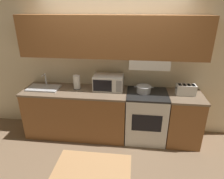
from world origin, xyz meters
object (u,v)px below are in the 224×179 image
at_px(cooking_pot, 144,89).
at_px(paper_towel_roll, 77,82).
at_px(stove_range, 146,116).
at_px(toaster, 186,90).
at_px(microwave, 109,82).
at_px(sink_basin, 44,88).

bearing_deg(cooking_pot, paper_towel_roll, 178.27).
bearing_deg(stove_range, toaster, 2.30).
height_order(stove_range, microwave, microwave).
xyz_separation_m(toaster, sink_basin, (-2.49, -0.03, -0.07)).
bearing_deg(sink_basin, microwave, 5.29).
relative_size(toaster, paper_towel_roll, 1.31).
distance_m(stove_range, toaster, 0.83).
relative_size(stove_range, paper_towel_roll, 3.63).
distance_m(stove_range, sink_basin, 1.92).
bearing_deg(microwave, stove_range, -8.95).
bearing_deg(sink_basin, toaster, 0.59).
bearing_deg(microwave, cooking_pot, -6.77).
height_order(toaster, sink_basin, sink_basin).
bearing_deg(sink_basin, stove_range, 0.01).
relative_size(cooking_pot, toaster, 1.02).
xyz_separation_m(stove_range, toaster, (0.63, 0.03, 0.54)).
bearing_deg(paper_towel_roll, cooking_pot, -1.73).
distance_m(stove_range, microwave, 0.91).
bearing_deg(cooking_pot, toaster, -0.74).
height_order(cooking_pot, toaster, toaster).
relative_size(microwave, toaster, 1.59).
xyz_separation_m(stove_range, paper_towel_roll, (-1.26, 0.07, 0.58)).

